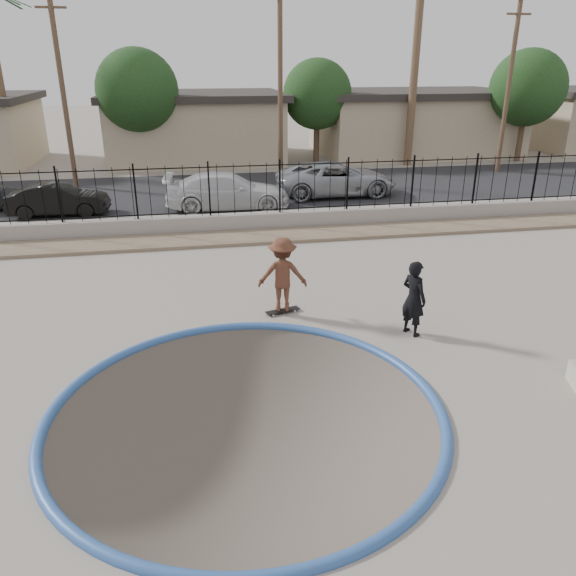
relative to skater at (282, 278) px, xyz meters
The scene contains 22 objects.
ground 9.32m from the skater, 98.46° to the left, with size 120.00×120.00×2.20m, color gray.
bowl_pit 4.31m from the skater, 108.50° to the right, with size 6.84×6.84×1.80m, color #52473F, non-canonical shape.
coping_ring 4.31m from the skater, 108.50° to the right, with size 7.04×7.04×0.20m, color #2D5394.
rock_strip 6.40m from the skater, 102.18° to the left, with size 42.00×1.60×0.11m, color #897559.
retaining_wall 7.45m from the skater, 100.39° to the left, with size 42.00×0.45×0.60m, color gray.
fence 7.45m from the skater, 100.39° to the left, with size 40.00×0.04×1.80m.
street 14.09m from the skater, 95.46° to the left, with size 90.00×8.00×0.04m, color black.
house_center 23.56m from the skater, 93.26° to the left, with size 10.60×8.60×3.90m.
house_east 26.72m from the skater, 61.69° to the left, with size 12.60×8.60×3.90m.
palm_right 22.71m from the skater, 60.70° to the left, with size 2.30×2.30×10.30m.
utility_pole_left 18.01m from the skater, 114.64° to the left, with size 1.70×0.24×9.00m.
utility_pole_mid 16.72m from the skater, 80.56° to the left, with size 1.70×0.24×9.50m.
utility_pole_right 22.03m from the skater, 47.50° to the left, with size 1.70×0.24×9.00m.
street_tree_left 20.73m from the skater, 102.24° to the left, with size 4.32×4.32×6.36m.
street_tree_mid 21.95m from the skater, 74.91° to the left, with size 3.96×3.96×5.83m.
street_tree_right 26.15m from the skater, 47.09° to the left, with size 4.32×4.32×6.36m.
skater is the anchor object (origin of this frame).
skateboard 0.85m from the skater, 116.57° to the right, with size 0.88×0.43×0.07m.
videographer 3.11m from the skater, 31.12° to the right, with size 0.63×0.41×1.73m, color black.
car_b 12.67m from the skater, 123.89° to the left, with size 1.31×3.77×1.24m, color black.
car_c 10.41m from the skater, 92.65° to the left, with size 2.03×5.00×1.45m, color silver.
car_d 12.82m from the skater, 69.41° to the left, with size 2.46×5.34×1.48m, color #979A9F.
Camera 1 is at (-0.76, -9.28, 5.76)m, focal length 35.00 mm.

